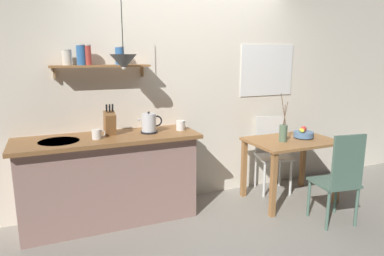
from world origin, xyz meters
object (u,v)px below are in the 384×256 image
at_px(dining_chair_near, 340,176).
at_px(twig_vase, 283,133).
at_px(electric_kettle, 149,123).
at_px(coffee_mug_by_sink, 97,134).
at_px(knife_block, 110,123).
at_px(pendant_lamp, 124,62).
at_px(fruit_bowl, 303,134).
at_px(dining_chair_far, 271,150).
at_px(dining_table, 291,150).
at_px(coffee_mug_spare, 181,125).

xyz_separation_m(dining_chair_near, twig_vase, (-0.20, 0.69, 0.33)).
height_order(twig_vase, electric_kettle, twig_vase).
distance_m(dining_chair_near, coffee_mug_by_sink, 2.47).
bearing_deg(knife_block, pendant_lamp, -42.53).
bearing_deg(fruit_bowl, electric_kettle, 172.53).
distance_m(dining_chair_far, twig_vase, 0.55).
xyz_separation_m(coffee_mug_by_sink, pendant_lamp, (0.29, -0.00, 0.69)).
bearing_deg(dining_table, dining_chair_far, 90.19).
xyz_separation_m(coffee_mug_by_sink, coffee_mug_spare, (0.90, 0.06, 0.01)).
bearing_deg(dining_chair_far, twig_vase, -109.96).
height_order(electric_kettle, coffee_mug_by_sink, electric_kettle).
relative_size(dining_table, coffee_mug_spare, 7.27).
relative_size(dining_chair_near, twig_vase, 1.76).
bearing_deg(coffee_mug_spare, twig_vase, -13.63).
height_order(dining_table, dining_chair_near, dining_chair_near).
distance_m(dining_table, coffee_mug_spare, 1.37).
relative_size(knife_block, pendant_lamp, 0.47).
relative_size(dining_chair_far, pendant_lamp, 1.40).
xyz_separation_m(dining_chair_far, coffee_mug_spare, (-1.30, -0.13, 0.45)).
xyz_separation_m(dining_table, coffee_mug_spare, (-1.31, 0.25, 0.35)).
xyz_separation_m(dining_chair_far, coffee_mug_by_sink, (-2.20, -0.19, 0.45)).
distance_m(dining_table, dining_chair_far, 0.39).
bearing_deg(electric_kettle, twig_vase, -10.79).
relative_size(dining_chair_near, coffee_mug_spare, 7.07).
height_order(dining_table, coffee_mug_by_sink, coffee_mug_by_sink).
height_order(knife_block, coffee_mug_spare, knife_block).
height_order(dining_chair_near, knife_block, knife_block).
bearing_deg(dining_chair_far, coffee_mug_by_sink, -175.19).
relative_size(fruit_bowl, coffee_mug_spare, 1.70).
bearing_deg(pendant_lamp, dining_chair_near, -24.86).
distance_m(dining_table, fruit_bowl, 0.25).
bearing_deg(electric_kettle, fruit_bowl, -7.47).
bearing_deg(fruit_bowl, dining_chair_far, 116.94).
xyz_separation_m(electric_kettle, coffee_mug_spare, (0.35, -0.01, -0.05)).
distance_m(knife_block, pendant_lamp, 0.64).
relative_size(coffee_mug_by_sink, pendant_lamp, 0.19).
relative_size(twig_vase, pendant_lamp, 0.82).
bearing_deg(dining_chair_far, pendant_lamp, -174.41).
height_order(electric_kettle, coffee_mug_spare, electric_kettle).
relative_size(fruit_bowl, coffee_mug_by_sink, 1.79).
bearing_deg(electric_kettle, pendant_lamp, -165.97).
height_order(coffee_mug_spare, pendant_lamp, pendant_lamp).
height_order(dining_chair_far, coffee_mug_spare, coffee_mug_spare).
relative_size(coffee_mug_by_sink, coffee_mug_spare, 0.95).
relative_size(dining_table, twig_vase, 1.81).
relative_size(dining_table, dining_chair_far, 1.06).
height_order(twig_vase, knife_block, twig_vase).
distance_m(dining_chair_near, coffee_mug_spare, 1.72).
bearing_deg(coffee_mug_spare, electric_kettle, 178.86).
xyz_separation_m(dining_chair_far, electric_kettle, (-1.66, -0.12, 0.50)).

